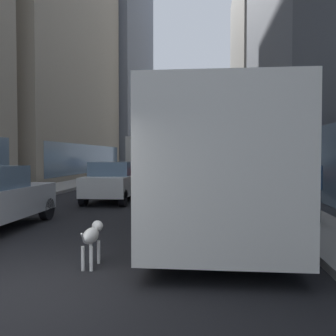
{
  "coord_description": "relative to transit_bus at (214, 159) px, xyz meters",
  "views": [
    {
      "loc": [
        2.56,
        -4.67,
        1.88
      ],
      "look_at": [
        1.12,
        9.4,
        1.4
      ],
      "focal_mm": 39.74,
      "sensor_mm": 36.0,
      "label": 1
    }
  ],
  "objects": [
    {
      "name": "car_grey_wagon",
      "position": [
        0.0,
        34.04,
        -0.95
      ],
      "size": [
        1.72,
        4.68,
        1.62
      ],
      "color": "slate",
      "rests_on": "ground"
    },
    {
      "name": "pedestrian_in_coat",
      "position": [
        2.58,
        -0.92,
        -0.77
      ],
      "size": [
        0.34,
        0.34,
        1.69
      ],
      "color": "#1E1E2D",
      "rests_on": "sidewalk_right"
    },
    {
      "name": "building_left_far",
      "position": [
        -14.7,
        42.91,
        16.43
      ],
      "size": [
        10.59,
        21.42,
        36.44
      ],
      "color": "slate",
      "rests_on": "ground"
    },
    {
      "name": "dalmatian_dog",
      "position": [
        -2.16,
        -4.74,
        -1.26
      ],
      "size": [
        0.22,
        0.96,
        0.72
      ],
      "color": "white",
      "rests_on": "ground"
    },
    {
      "name": "car_blue_hatchback",
      "position": [
        -1.6,
        40.65,
        -0.96
      ],
      "size": [
        1.7,
        3.92,
        1.62
      ],
      "color": "#4C6BB7",
      "rests_on": "ground"
    },
    {
      "name": "car_red_coupe",
      "position": [
        -1.6,
        13.0,
        -0.96
      ],
      "size": [
        1.79,
        3.92,
        1.62
      ],
      "color": "red",
      "rests_on": "ground"
    },
    {
      "name": "sidewalk_right",
      "position": [
        2.9,
        28.84,
        -1.7
      ],
      "size": [
        2.4,
        110.0,
        0.15
      ],
      "primitive_type": "cube",
      "color": "#9E9991",
      "rests_on": "ground"
    },
    {
      "name": "sidewalk_left",
      "position": [
        -8.5,
        28.84,
        -1.7
      ],
      "size": [
        2.4,
        110.0,
        0.15
      ],
      "primitive_type": "cube",
      "color": "gray",
      "rests_on": "ground"
    },
    {
      "name": "transit_bus",
      "position": [
        0.0,
        0.0,
        0.0
      ],
      "size": [
        2.78,
        11.53,
        3.05
      ],
      "color": "silver",
      "rests_on": "ground"
    },
    {
      "name": "ground_plane",
      "position": [
        -2.8,
        28.84,
        -1.78
      ],
      "size": [
        120.0,
        120.0,
        0.0
      ],
      "primitive_type": "plane",
      "color": "black"
    },
    {
      "name": "car_white_van",
      "position": [
        -4.0,
        4.14,
        -0.96
      ],
      "size": [
        1.71,
        4.33,
        1.62
      ],
      "color": "silver",
      "rests_on": "ground"
    },
    {
      "name": "box_truck",
      "position": [
        -4.0,
        15.11,
        -0.11
      ],
      "size": [
        2.3,
        7.5,
        3.05
      ],
      "color": "silver",
      "rests_on": "ground"
    },
    {
      "name": "building_right_far",
      "position": [
        9.1,
        39.1,
        10.94
      ],
      "size": [
        11.05,
        22.32,
        25.45
      ],
      "color": "gray",
      "rests_on": "ground"
    }
  ]
}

